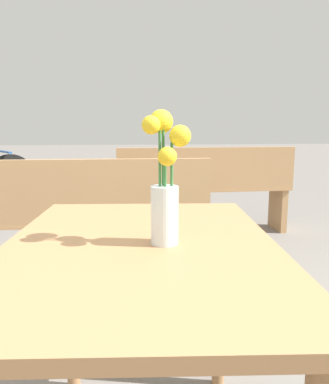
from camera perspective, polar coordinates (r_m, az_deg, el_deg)
name	(u,v)px	position (r m, az deg, el deg)	size (l,w,h in m)	color
table_front	(141,283)	(1.02, -3.60, -13.64)	(0.77, 1.03, 0.75)	#9E7047
flower_vase	(165,189)	(0.94, 0.07, 0.49)	(0.12, 0.11, 0.34)	silver
bench_near	(205,187)	(3.62, 6.18, 0.76)	(1.69, 0.41, 0.85)	tan
bench_middle	(84,219)	(2.44, -12.12, -4.06)	(1.58, 0.36, 0.85)	tan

